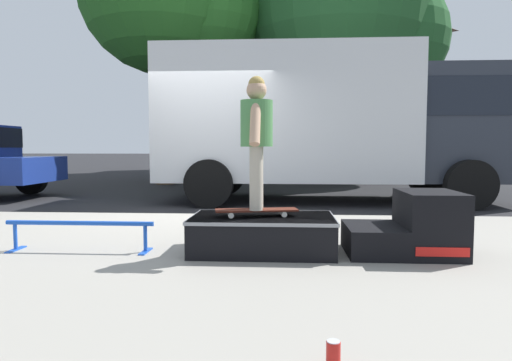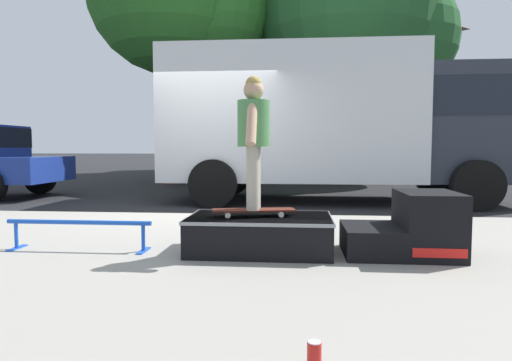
% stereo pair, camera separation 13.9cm
% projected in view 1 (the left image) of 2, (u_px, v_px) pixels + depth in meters
% --- Properties ---
extents(ground_plane, '(140.00, 140.00, 0.00)m').
position_uv_depth(ground_plane, '(194.00, 216.00, 7.24)').
color(ground_plane, black).
extents(sidewalk_slab, '(50.00, 5.00, 0.12)m').
position_uv_depth(sidewalk_slab, '(131.00, 259.00, 4.25)').
color(sidewalk_slab, gray).
rests_on(sidewalk_slab, ground).
extents(skate_box, '(1.36, 0.82, 0.34)m').
position_uv_depth(skate_box, '(263.00, 233.00, 4.27)').
color(skate_box, black).
rests_on(skate_box, sidewalk_slab).
extents(kicker_ramp, '(1.03, 0.74, 0.59)m').
position_uv_depth(kicker_ramp, '(412.00, 228.00, 4.17)').
color(kicker_ramp, black).
rests_on(kicker_ramp, sidewalk_slab).
extents(grind_rail, '(1.45, 0.28, 0.29)m').
position_uv_depth(grind_rail, '(79.00, 228.00, 4.29)').
color(grind_rail, blue).
rests_on(grind_rail, sidewalk_slab).
extents(skateboard, '(0.80, 0.34, 0.07)m').
position_uv_depth(skateboard, '(256.00, 210.00, 4.24)').
color(skateboard, '#4C1E14').
rests_on(skateboard, skate_box).
extents(skater_kid, '(0.30, 0.64, 1.25)m').
position_uv_depth(skater_kid, '(257.00, 132.00, 4.18)').
color(skater_kid, '#B7AD99').
rests_on(skater_kid, skateboard).
extents(soda_can, '(0.07, 0.07, 0.13)m').
position_uv_depth(soda_can, '(333.00, 354.00, 2.02)').
color(soda_can, red).
rests_on(soda_can, sidewalk_slab).
extents(box_truck, '(6.91, 2.63, 3.05)m').
position_uv_depth(box_truck, '(332.00, 119.00, 9.15)').
color(box_truck, silver).
rests_on(box_truck, ground).
extents(street_tree_neighbour, '(6.35, 5.77, 8.15)m').
position_uv_depth(street_tree_neighbour, '(347.00, 20.00, 14.03)').
color(street_tree_neighbour, brown).
rests_on(street_tree_neighbour, ground).
extents(house_behind, '(9.54, 8.23, 8.40)m').
position_uv_depth(house_behind, '(298.00, 75.00, 19.20)').
color(house_behind, silver).
rests_on(house_behind, ground).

